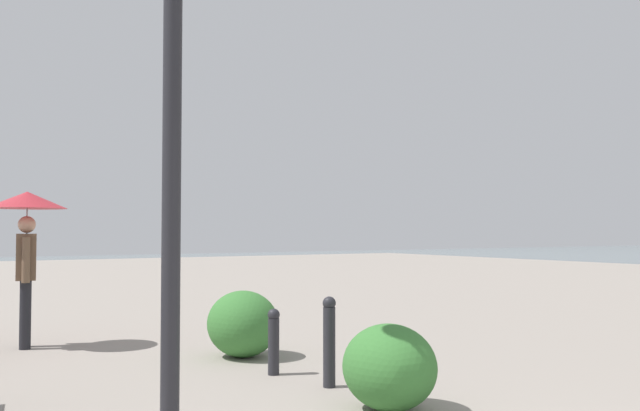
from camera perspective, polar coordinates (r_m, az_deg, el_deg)
The scene contains 6 objects.
lamppost at distance 5.24m, azimuth -12.30°, elevation 9.87°, with size 0.98×0.28×3.89m.
pedestrian at distance 9.63m, azimuth -23.40°, elevation -1.47°, with size 1.00×1.00×2.03m.
bollard_near at distance 6.73m, azimuth 0.78°, elevation -11.21°, with size 0.13×0.13×0.88m.
bollard_mid at distance 7.32m, azimuth -3.91°, elevation -11.21°, with size 0.13×0.13×0.70m.
shrub_low at distance 5.93m, azimuth 5.85°, elevation -13.35°, with size 0.86×0.77×0.73m.
shrub_round at distance 8.34m, azimuth -6.50°, elevation -9.84°, with size 0.94×0.84×0.80m.
Camera 1 is at (-1.27, 2.54, 1.52)m, focal length 38.11 mm.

